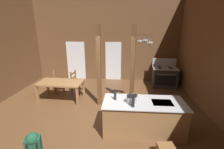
{
  "coord_description": "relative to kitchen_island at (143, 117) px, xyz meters",
  "views": [
    {
      "loc": [
        0.98,
        -4.03,
        2.77
      ],
      "look_at": [
        0.56,
        1.11,
        1.22
      ],
      "focal_mm": 25.05,
      "sensor_mm": 36.0,
      "label": 1
    }
  ],
  "objects": [
    {
      "name": "ladderback_chair_near_window",
      "position": [
        -2.65,
        2.6,
        0.01
      ],
      "size": [
        0.52,
        0.52,
        0.95
      ],
      "color": "brown",
      "rests_on": "ground_plane"
    },
    {
      "name": "wall_back",
      "position": [
        -1.52,
        4.54,
        1.81
      ],
      "size": [
        8.28,
        0.14,
        4.52
      ],
      "primitive_type": "cube",
      "color": "brown",
      "rests_on": "ground_plane"
    },
    {
      "name": "stove_range",
      "position": [
        1.41,
        3.63,
        0.04
      ],
      "size": [
        1.18,
        0.87,
        1.32
      ],
      "color": "#313131",
      "rests_on": "ground_plane"
    },
    {
      "name": "stockpot_on_counter",
      "position": [
        -0.33,
        -0.08,
        0.55
      ],
      "size": [
        0.33,
        0.26,
        0.2
      ],
      "color": "#B7BABF",
      "rests_on": "kitchen_island"
    },
    {
      "name": "bottle_short_on_counter",
      "position": [
        -0.3,
        -0.3,
        0.58
      ],
      "size": [
        0.07,
        0.07,
        0.34
      ],
      "color": "#1E2328",
      "rests_on": "kitchen_island"
    },
    {
      "name": "bottle_tall_on_counter",
      "position": [
        -0.77,
        0.07,
        0.57
      ],
      "size": [
        0.07,
        0.07,
        0.3
      ],
      "color": "#1E2328",
      "rests_on": "kitchen_island"
    },
    {
      "name": "glazed_panel_back_right",
      "position": [
        -1.14,
        4.47,
        0.58
      ],
      "size": [
        0.84,
        0.01,
        2.05
      ],
      "primitive_type": "cube",
      "color": "white",
      "rests_on": "ground_plane"
    },
    {
      "name": "ladderback_chair_by_post",
      "position": [
        -3.52,
        2.65,
        0.01
      ],
      "size": [
        0.57,
        0.57,
        0.95
      ],
      "color": "brown",
      "rests_on": "ground_plane"
    },
    {
      "name": "kitchen_island",
      "position": [
        0.0,
        0.0,
        0.0
      ],
      "size": [
        2.17,
        0.97,
        0.89
      ],
      "color": "#9E7044",
      "rests_on": "ground_plane"
    },
    {
      "name": "mixing_bowl_on_counter",
      "position": [
        -0.23,
        0.28,
        0.49
      ],
      "size": [
        0.21,
        0.21,
        0.08
      ],
      "color": "#B2A893",
      "rests_on": "kitchen_island"
    },
    {
      "name": "dining_table",
      "position": [
        -3.01,
        1.78,
        0.21
      ],
      "size": [
        1.74,
        0.97,
        0.74
      ],
      "color": "#9E7044",
      "rests_on": "ground_plane"
    },
    {
      "name": "ground_plane",
      "position": [
        -1.52,
        0.24,
        -0.5
      ],
      "size": [
        8.28,
        9.26,
        0.1
      ],
      "primitive_type": "cube",
      "color": "brown"
    },
    {
      "name": "support_post_center",
      "position": [
        -1.44,
        1.48,
        0.99
      ],
      "size": [
        0.14,
        0.14,
        2.87
      ],
      "color": "brown",
      "rests_on": "ground_plane"
    },
    {
      "name": "support_post_with_pot_rack",
      "position": [
        -0.22,
        1.45,
        1.11
      ],
      "size": [
        0.71,
        0.27,
        2.87
      ],
      "color": "brown",
      "rests_on": "ground_plane"
    },
    {
      "name": "glazed_door_back_left",
      "position": [
        -3.2,
        4.47,
        0.58
      ],
      "size": [
        1.0,
        0.01,
        2.05
      ],
      "primitive_type": "cube",
      "color": "white",
      "rests_on": "ground_plane"
    },
    {
      "name": "backpack",
      "position": [
        -2.5,
        -1.1,
        -0.13
      ],
      "size": [
        0.38,
        0.37,
        0.6
      ],
      "color": "#1E5138",
      "rests_on": "ground_plane"
    }
  ]
}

